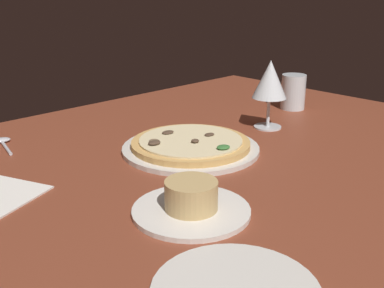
# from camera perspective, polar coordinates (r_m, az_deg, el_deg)

# --- Properties ---
(dining_table) EXTENTS (1.50, 1.10, 0.04)m
(dining_table) POSITION_cam_1_polar(r_m,az_deg,el_deg) (0.94, 0.17, -3.73)
(dining_table) COLOR brown
(dining_table) RESTS_ON ground
(pizza_main) EXTENTS (0.29, 0.29, 0.03)m
(pizza_main) POSITION_cam_1_polar(r_m,az_deg,el_deg) (1.01, -0.17, -0.19)
(pizza_main) COLOR silver
(pizza_main) RESTS_ON dining_table
(ramekin_on_saucer) EXTENTS (0.18, 0.18, 0.05)m
(ramekin_on_saucer) POSITION_cam_1_polar(r_m,az_deg,el_deg) (0.74, -0.10, -6.98)
(ramekin_on_saucer) COLOR silver
(ramekin_on_saucer) RESTS_ON dining_table
(wine_glass_near) EXTENTS (0.08, 0.08, 0.16)m
(wine_glass_near) POSITION_cam_1_polar(r_m,az_deg,el_deg) (1.15, 9.26, 7.37)
(wine_glass_near) COLOR silver
(wine_glass_near) RESTS_ON dining_table
(water_glass) EXTENTS (0.07, 0.07, 0.10)m
(water_glass) POSITION_cam_1_polar(r_m,az_deg,el_deg) (1.36, 11.94, 5.82)
(water_glass) COLOR silver
(water_glass) RESTS_ON dining_table
(spoon) EXTENTS (0.05, 0.12, 0.01)m
(spoon) POSITION_cam_1_polar(r_m,az_deg,el_deg) (1.13, -21.61, 0.19)
(spoon) COLOR silver
(spoon) RESTS_ON dining_table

